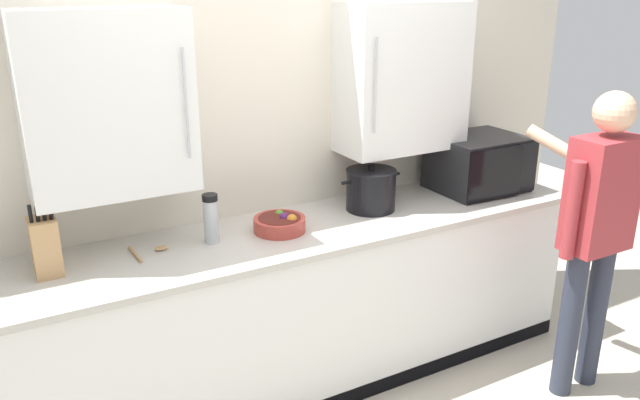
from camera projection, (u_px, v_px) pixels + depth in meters
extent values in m
cube|color=beige|center=(256.00, 132.00, 3.36)|extent=(4.26, 0.10, 2.68)
cube|color=white|center=(107.00, 104.00, 2.74)|extent=(0.71, 0.32, 0.80)
cylinder|color=#B7BABF|center=(186.00, 104.00, 2.73)|extent=(0.01, 0.01, 0.48)
cube|color=white|center=(402.00, 78.00, 3.46)|extent=(0.71, 0.32, 0.80)
cylinder|color=#B7BABF|center=(375.00, 86.00, 3.18)|extent=(0.01, 0.01, 0.48)
cube|color=white|center=(291.00, 313.00, 3.35)|extent=(3.32, 0.63, 0.88)
cube|color=#BCB7AD|center=(289.00, 233.00, 3.20)|extent=(3.36, 0.67, 0.03)
cube|color=black|center=(478.00, 163.00, 3.77)|extent=(0.52, 0.41, 0.32)
cube|color=beige|center=(469.00, 165.00, 3.73)|extent=(0.33, 0.35, 0.26)
cube|color=black|center=(527.00, 167.00, 3.68)|extent=(0.14, 0.01, 0.30)
cube|color=black|center=(494.00, 174.00, 3.56)|extent=(0.37, 0.04, 0.30)
cube|color=tan|center=(45.00, 247.00, 2.68)|extent=(0.11, 0.15, 0.25)
cylinder|color=black|center=(30.00, 214.00, 2.59)|extent=(0.02, 0.02, 0.08)
cylinder|color=black|center=(37.00, 214.00, 2.60)|extent=(0.02, 0.02, 0.07)
cylinder|color=black|center=(44.00, 212.00, 2.61)|extent=(0.02, 0.02, 0.07)
cylinder|color=black|center=(50.00, 211.00, 2.63)|extent=(0.02, 0.02, 0.07)
cylinder|color=#B7BABF|center=(211.00, 221.00, 3.02)|extent=(0.07, 0.07, 0.21)
cylinder|color=black|center=(210.00, 198.00, 2.98)|extent=(0.07, 0.07, 0.03)
cylinder|color=tan|center=(135.00, 254.00, 2.89)|extent=(0.02, 0.18, 0.01)
ellipsoid|color=tan|center=(161.00, 248.00, 2.95)|extent=(0.07, 0.05, 0.02)
cylinder|color=#AD3D33|center=(280.00, 224.00, 3.17)|extent=(0.26, 0.26, 0.07)
cylinder|color=#561E19|center=(280.00, 222.00, 3.17)|extent=(0.21, 0.21, 0.04)
sphere|color=#511E5B|center=(284.00, 218.00, 3.16)|extent=(0.05, 0.05, 0.05)
sphere|color=orange|center=(291.00, 219.00, 3.14)|extent=(0.05, 0.05, 0.05)
sphere|color=#5B9333|center=(279.00, 214.00, 3.22)|extent=(0.04, 0.04, 0.04)
cylinder|color=black|center=(371.00, 191.00, 3.45)|extent=(0.27, 0.27, 0.21)
cylinder|color=black|center=(371.00, 171.00, 3.41)|extent=(0.27, 0.27, 0.02)
cylinder|color=black|center=(371.00, 167.00, 3.40)|extent=(0.04, 0.04, 0.03)
cylinder|color=black|center=(346.00, 183.00, 3.35)|extent=(0.05, 0.02, 0.02)
cylinder|color=black|center=(395.00, 174.00, 3.50)|extent=(0.05, 0.02, 0.02)
cylinder|color=#282D3D|center=(569.00, 324.00, 3.30)|extent=(0.11, 0.11, 0.82)
cylinder|color=#282D3D|center=(595.00, 315.00, 3.39)|extent=(0.11, 0.11, 0.82)
cube|color=maroon|center=(602.00, 194.00, 3.11)|extent=(0.34, 0.20, 0.58)
sphere|color=#DBAD89|center=(615.00, 112.00, 2.98)|extent=(0.20, 0.20, 0.20)
cylinder|color=#DBAD89|center=(575.00, 156.00, 3.30)|extent=(0.27, 0.53, 0.27)
cylinder|color=maroon|center=(573.00, 211.00, 3.04)|extent=(0.07, 0.07, 0.49)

